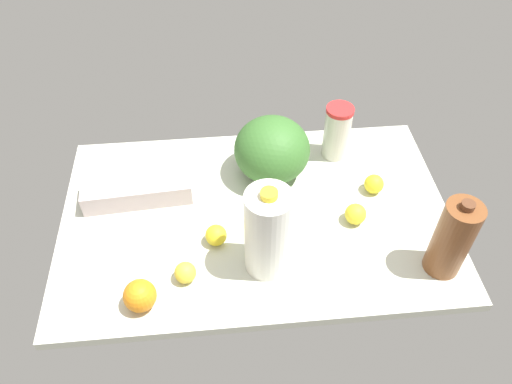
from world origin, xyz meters
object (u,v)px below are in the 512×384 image
chocolate_milk_jug (453,239)px  lemon_by_jug (356,214)px  watermelon (272,150)px  orange_beside_bowl (140,296)px  lemon_loose (374,184)px  milk_jug (268,232)px  tumbler_cup (337,132)px  egg_carton (137,190)px  lemon_far_back (216,235)px  lemon_near_front (185,273)px

chocolate_milk_jug → lemon_by_jug: chocolate_milk_jug is taller
watermelon → orange_beside_bowl: 61.79cm
watermelon → lemon_loose: size_ratio=3.92×
milk_jug → tumbler_cup: (28.25, 43.94, -4.23)cm
milk_jug → egg_carton: size_ratio=0.88×
lemon_far_back → chocolate_milk_jug: bearing=-13.1°
lemon_by_jug → milk_jug: bearing=-155.2°
tumbler_cup → lemon_far_back: size_ratio=3.10×
lemon_loose → orange_beside_bowl: orange_beside_bowl is taller
lemon_loose → lemon_near_front: lemon_loose is taller
chocolate_milk_jug → lemon_loose: 34.18cm
lemon_near_front → chocolate_milk_jug: bearing=-2.0°
lemon_by_jug → tumbler_cup: bearing=90.1°
tumbler_cup → egg_carton: (-66.28, -14.79, -6.23)cm
orange_beside_bowl → lemon_far_back: bearing=43.0°
tumbler_cup → egg_carton: tumbler_cup is taller
egg_carton → lemon_by_jug: 68.26cm
lemon_by_jug → lemon_loose: bearing=53.6°
lemon_loose → lemon_by_jug: 14.95cm
watermelon → lemon_near_front: (-28.42, -39.60, -7.38)cm
milk_jug → lemon_loose: size_ratio=4.77×
milk_jug → lemon_far_back: (-14.06, 9.01, -10.93)cm
lemon_loose → lemon_far_back: size_ratio=0.98×
egg_carton → lemon_loose: egg_carton is taller
egg_carton → lemon_by_jug: bearing=-17.5°
chocolate_milk_jug → egg_carton: bearing=158.2°
tumbler_cup → lemon_near_front: tumbler_cup is taller
lemon_by_jug → lemon_far_back: (-42.37, -4.07, -0.08)cm
lemon_by_jug → chocolate_milk_jug: bearing=-42.3°
tumbler_cup → lemon_near_front: 69.90cm
lemon_loose → egg_carton: bearing=176.9°
chocolate_milk_jug → milk_jug: milk_jug is taller
milk_jug → tumbler_cup: size_ratio=1.51×
tumbler_cup → lemon_far_back: bearing=-140.5°
lemon_loose → lemon_near_front: (-60.17, -28.23, -0.10)cm
chocolate_milk_jug → lemon_far_back: 65.26cm
watermelon → orange_beside_bowl: watermelon is taller
chocolate_milk_jug → tumbler_cup: size_ratio=1.35×
lemon_near_front → lemon_far_back: (8.93, 12.11, 0.15)cm
chocolate_milk_jug → egg_carton: 93.99cm
milk_jug → tumbler_cup: milk_jug is taller
egg_carton → tumbler_cup: bearing=8.7°
lemon_by_jug → lemon_near_front: lemon_by_jug is taller
tumbler_cup → egg_carton: size_ratio=0.58×
egg_carton → orange_beside_bowl: size_ratio=3.84×
lemon_far_back → watermelon: bearing=54.7°
orange_beside_bowl → lemon_far_back: orange_beside_bowl is taller
tumbler_cup → orange_beside_bowl: bearing=-139.3°
chocolate_milk_jug → lemon_loose: bearing=110.8°
watermelon → lemon_far_back: (-19.48, -27.49, -7.23)cm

